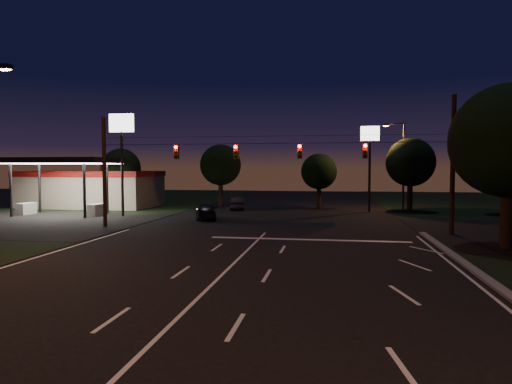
% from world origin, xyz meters
% --- Properties ---
extents(ground, '(140.00, 140.00, 0.00)m').
position_xyz_m(ground, '(0.00, 0.00, 0.00)').
color(ground, black).
rests_on(ground, ground).
extents(cross_street_left, '(20.00, 16.00, 0.02)m').
position_xyz_m(cross_street_left, '(-20.00, 16.00, 0.00)').
color(cross_street_left, black).
rests_on(cross_street_left, ground).
extents(center_line, '(0.14, 40.00, 0.01)m').
position_xyz_m(center_line, '(0.00, -6.00, 0.01)').
color(center_line, silver).
rests_on(center_line, ground).
extents(stop_bar, '(12.00, 0.50, 0.01)m').
position_xyz_m(stop_bar, '(3.00, 11.50, 0.01)').
color(stop_bar, silver).
rests_on(stop_bar, ground).
extents(utility_pole_right, '(0.30, 0.30, 9.00)m').
position_xyz_m(utility_pole_right, '(12.00, 15.00, 0.00)').
color(utility_pole_right, black).
rests_on(utility_pole_right, ground).
extents(utility_pole_left, '(0.28, 0.28, 8.00)m').
position_xyz_m(utility_pole_left, '(-12.00, 15.00, 0.00)').
color(utility_pole_left, black).
rests_on(utility_pole_left, ground).
extents(signal_span, '(24.00, 0.40, 1.56)m').
position_xyz_m(signal_span, '(-0.00, 14.96, 5.50)').
color(signal_span, black).
rests_on(signal_span, ground).
extents(gas_station, '(14.20, 16.10, 5.25)m').
position_xyz_m(gas_station, '(-21.86, 30.39, 2.38)').
color(gas_station, gray).
rests_on(gas_station, ground).
extents(pole_sign_left_near, '(2.20, 0.30, 9.10)m').
position_xyz_m(pole_sign_left_near, '(-14.00, 22.00, 6.98)').
color(pole_sign_left_near, black).
rests_on(pole_sign_left_near, ground).
extents(pole_sign_right, '(1.80, 0.30, 8.40)m').
position_xyz_m(pole_sign_right, '(8.00, 30.00, 6.24)').
color(pole_sign_right, black).
rests_on(pole_sign_right, ground).
extents(street_light_right_far, '(2.20, 0.35, 9.00)m').
position_xyz_m(street_light_right_far, '(11.24, 32.00, 5.24)').
color(street_light_right_far, black).
rests_on(street_light_right_far, ground).
extents(tree_right_near, '(6.00, 6.00, 8.76)m').
position_xyz_m(tree_right_near, '(13.53, 10.17, 5.68)').
color(tree_right_near, black).
rests_on(tree_right_near, ground).
extents(tree_far_a, '(4.20, 4.20, 6.42)m').
position_xyz_m(tree_far_a, '(-17.98, 30.12, 4.26)').
color(tree_far_a, black).
rests_on(tree_far_a, ground).
extents(tree_far_b, '(4.60, 4.60, 6.98)m').
position_xyz_m(tree_far_b, '(-7.98, 34.13, 4.61)').
color(tree_far_b, black).
rests_on(tree_far_b, ground).
extents(tree_far_c, '(3.80, 3.80, 5.86)m').
position_xyz_m(tree_far_c, '(3.02, 33.10, 3.90)').
color(tree_far_c, black).
rests_on(tree_far_c, ground).
extents(tree_far_d, '(4.80, 4.80, 7.30)m').
position_xyz_m(tree_far_d, '(12.02, 31.13, 4.83)').
color(tree_far_d, black).
rests_on(tree_far_d, ground).
extents(tree_far_e, '(4.00, 4.00, 6.18)m').
position_xyz_m(tree_far_e, '(20.02, 29.11, 4.11)').
color(tree_far_e, black).
rests_on(tree_far_e, ground).
extents(car_oncoming_a, '(2.83, 4.42, 1.40)m').
position_xyz_m(car_oncoming_a, '(-6.11, 21.10, 0.70)').
color(car_oncoming_a, black).
rests_on(car_oncoming_a, ground).
extents(car_oncoming_b, '(2.14, 4.15, 1.30)m').
position_xyz_m(car_oncoming_b, '(-5.34, 30.39, 0.65)').
color(car_oncoming_b, black).
rests_on(car_oncoming_b, ground).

